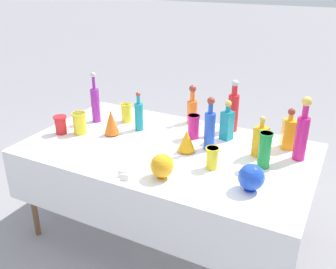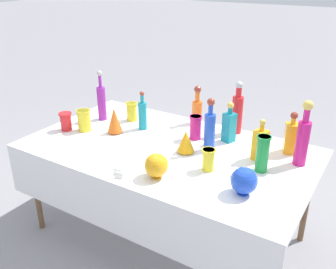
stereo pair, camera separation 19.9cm
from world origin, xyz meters
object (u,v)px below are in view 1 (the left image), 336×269
(square_decanter_0, at_px, (227,123))
(slender_vase_4, at_px, (212,157))
(tall_bottle_0, at_px, (233,110))
(square_decanter_1, at_px, (289,132))
(square_decanter_2, at_px, (260,141))
(slender_vase_0, at_px, (194,126))
(tall_bottle_3, at_px, (95,103))
(tall_bottle_2, at_px, (192,108))
(fluted_vase_0, at_px, (186,141))
(round_bowl_1, at_px, (251,177))
(fluted_vase_1, at_px, (111,122))
(slender_vase_1, at_px, (126,112))
(slender_vase_2, at_px, (61,124))
(tall_bottle_4, at_px, (302,133))
(slender_vase_3, at_px, (80,122))
(cardboard_box_behind_left, at_px, (197,153))
(tall_bottle_5, at_px, (139,115))
(round_bowl_0, at_px, (162,166))
(tall_bottle_1, at_px, (210,128))
(slender_vase_5, at_px, (265,149))

(square_decanter_0, xyz_separation_m, slender_vase_4, (0.07, -0.46, -0.05))
(tall_bottle_0, relative_size, square_decanter_1, 1.37)
(square_decanter_0, distance_m, square_decanter_2, 0.33)
(tall_bottle_0, height_order, slender_vase_0, tall_bottle_0)
(tall_bottle_3, height_order, slender_vase_4, tall_bottle_3)
(tall_bottle_2, relative_size, fluted_vase_0, 1.98)
(square_decanter_2, height_order, round_bowl_1, square_decanter_2)
(tall_bottle_3, height_order, fluted_vase_1, tall_bottle_3)
(round_bowl_1, bearing_deg, tall_bottle_0, 115.38)
(slender_vase_1, relative_size, slender_vase_2, 1.09)
(round_bowl_1, bearing_deg, tall_bottle_2, 132.30)
(tall_bottle_2, xyz_separation_m, round_bowl_1, (0.72, -0.79, -0.04))
(tall_bottle_4, relative_size, slender_vase_1, 2.84)
(square_decanter_0, relative_size, square_decanter_1, 1.02)
(slender_vase_0, xyz_separation_m, slender_vase_3, (-0.81, -0.32, -0.01))
(tall_bottle_3, bearing_deg, cardboard_box_behind_left, 57.59)
(tall_bottle_4, height_order, cardboard_box_behind_left, tall_bottle_4)
(fluted_vase_0, bearing_deg, round_bowl_1, -27.53)
(tall_bottle_2, relative_size, slender_vase_3, 1.89)
(square_decanter_2, xyz_separation_m, slender_vase_0, (-0.52, 0.07, -0.02))
(slender_vase_1, distance_m, fluted_vase_1, 0.28)
(tall_bottle_2, xyz_separation_m, square_decanter_2, (0.65, -0.34, -0.01))
(slender_vase_4, bearing_deg, slender_vase_1, 155.43)
(tall_bottle_2, bearing_deg, slender_vase_3, -138.25)
(slender_vase_4, distance_m, cardboard_box_behind_left, 1.46)
(tall_bottle_5, bearing_deg, round_bowl_0, -48.20)
(tall_bottle_1, bearing_deg, tall_bottle_0, 84.52)
(tall_bottle_0, xyz_separation_m, slender_vase_3, (-1.02, -0.60, -0.08))
(tall_bottle_0, distance_m, round_bowl_1, 0.87)
(square_decanter_0, bearing_deg, tall_bottle_1, -104.39)
(square_decanter_2, height_order, slender_vase_0, square_decanter_2)
(slender_vase_5, distance_m, fluted_vase_1, 1.16)
(tall_bottle_4, relative_size, slender_vase_0, 2.43)
(square_decanter_0, distance_m, square_decanter_1, 0.44)
(tall_bottle_3, bearing_deg, square_decanter_2, 0.14)
(square_decanter_1, relative_size, slender_vase_0, 1.66)
(tall_bottle_5, height_order, fluted_vase_1, tall_bottle_5)
(square_decanter_0, relative_size, slender_vase_3, 1.80)
(slender_vase_2, bearing_deg, slender_vase_3, 28.05)
(tall_bottle_2, relative_size, slender_vase_5, 1.33)
(fluted_vase_0, distance_m, fluted_vase_1, 0.63)
(tall_bottle_4, height_order, slender_vase_0, tall_bottle_4)
(tall_bottle_2, xyz_separation_m, tall_bottle_4, (0.89, -0.27, 0.06))
(slender_vase_1, distance_m, round_bowl_0, 0.96)
(tall_bottle_1, bearing_deg, slender_vase_4, -64.62)
(tall_bottle_1, xyz_separation_m, slender_vase_1, (-0.79, 0.17, -0.08))
(fluted_vase_1, bearing_deg, square_decanter_2, 8.87)
(tall_bottle_1, bearing_deg, slender_vase_1, 168.25)
(slender_vase_4, bearing_deg, tall_bottle_4, 39.44)
(square_decanter_2, bearing_deg, tall_bottle_4, 17.21)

